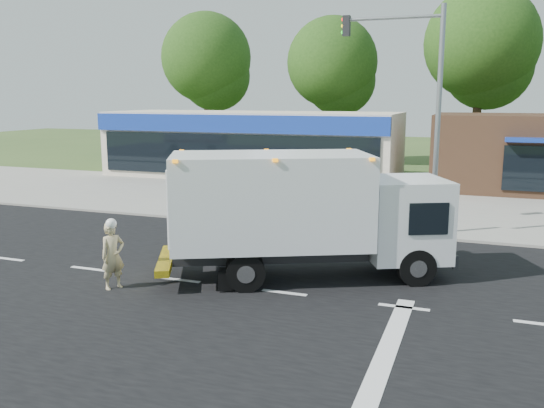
% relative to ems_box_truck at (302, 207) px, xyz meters
% --- Properties ---
extents(ground, '(120.00, 120.00, 0.00)m').
position_rel_ems_box_truck_xyz_m(ground, '(-0.01, -1.41, -1.99)').
color(ground, '#385123').
rests_on(ground, ground).
extents(road_asphalt, '(60.00, 14.00, 0.02)m').
position_rel_ems_box_truck_xyz_m(road_asphalt, '(-0.01, -1.41, -1.98)').
color(road_asphalt, black).
rests_on(road_asphalt, ground).
extents(sidewalk, '(60.00, 2.40, 0.12)m').
position_rel_ems_box_truck_xyz_m(sidewalk, '(-0.01, 6.79, -1.93)').
color(sidewalk, gray).
rests_on(sidewalk, ground).
extents(parking_apron, '(60.00, 9.00, 0.02)m').
position_rel_ems_box_truck_xyz_m(parking_apron, '(-0.01, 12.59, -1.98)').
color(parking_apron, gray).
rests_on(parking_apron, ground).
extents(lane_markings, '(55.20, 7.00, 0.01)m').
position_rel_ems_box_truck_xyz_m(lane_markings, '(1.34, -2.76, -1.97)').
color(lane_markings, silver).
rests_on(lane_markings, road_asphalt).
extents(ems_box_truck, '(8.06, 5.51, 3.45)m').
position_rel_ems_box_truck_xyz_m(ems_box_truck, '(0.00, 0.00, 0.00)').
color(ems_box_truck, black).
rests_on(ems_box_truck, ground).
extents(emergency_worker, '(0.68, 0.77, 1.87)m').
position_rel_ems_box_truck_xyz_m(emergency_worker, '(-4.30, -2.59, -1.07)').
color(emergency_worker, tan).
rests_on(emergency_worker, ground).
extents(retail_strip_mall, '(18.00, 6.20, 4.00)m').
position_rel_ems_box_truck_xyz_m(retail_strip_mall, '(-9.01, 18.52, 0.02)').
color(retail_strip_mall, beige).
rests_on(retail_strip_mall, ground).
extents(brown_storefront, '(10.00, 6.70, 4.00)m').
position_rel_ems_box_truck_xyz_m(brown_storefront, '(6.99, 18.57, 0.01)').
color(brown_storefront, '#382316').
rests_on(brown_storefront, ground).
extents(traffic_signal_pole, '(3.51, 0.25, 8.00)m').
position_rel_ems_box_truck_xyz_m(traffic_signal_pole, '(2.35, 6.19, 2.93)').
color(traffic_signal_pole, gray).
rests_on(traffic_signal_pole, ground).
extents(background_trees, '(36.77, 7.39, 12.10)m').
position_rel_ems_box_truck_xyz_m(background_trees, '(-0.85, 26.75, 5.39)').
color(background_trees, '#332114').
rests_on(background_trees, ground).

